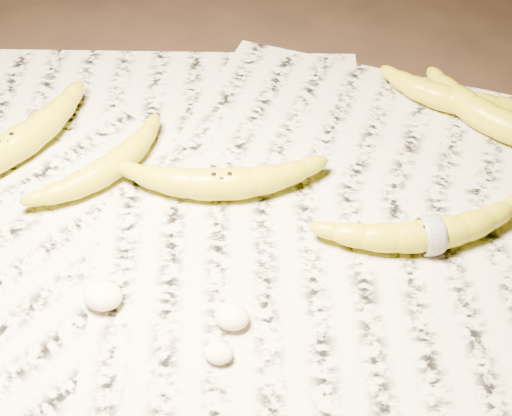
% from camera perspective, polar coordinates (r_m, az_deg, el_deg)
% --- Properties ---
extents(ground, '(3.00, 3.00, 0.00)m').
position_cam_1_polar(ground, '(0.76, -2.56, -3.96)').
color(ground, black).
rests_on(ground, ground).
extents(newspaper_patch, '(0.90, 0.70, 0.01)m').
position_cam_1_polar(newspaper_patch, '(0.77, -0.14, -2.12)').
color(newspaper_patch, '#B9B69F').
rests_on(newspaper_patch, ground).
extents(banana_left_a, '(0.18, 0.23, 0.04)m').
position_cam_1_polar(banana_left_a, '(0.89, -19.28, 4.62)').
color(banana_left_a, gold).
rests_on(banana_left_a, newspaper_patch).
extents(banana_left_b, '(0.13, 0.17, 0.03)m').
position_cam_1_polar(banana_left_b, '(0.84, -11.72, 3.30)').
color(banana_left_b, gold).
rests_on(banana_left_b, newspaper_patch).
extents(banana_center, '(0.21, 0.11, 0.04)m').
position_cam_1_polar(banana_center, '(0.80, -2.73, 2.11)').
color(banana_center, gold).
rests_on(banana_center, newspaper_patch).
extents(banana_taped, '(0.22, 0.13, 0.04)m').
position_cam_1_polar(banana_taped, '(0.77, 13.81, -1.92)').
color(banana_taped, gold).
rests_on(banana_taped, newspaper_patch).
extents(banana_upper_a, '(0.20, 0.16, 0.04)m').
position_cam_1_polar(banana_upper_a, '(0.93, 18.48, 6.86)').
color(banana_upper_a, gold).
rests_on(banana_upper_a, newspaper_patch).
extents(banana_upper_b, '(0.18, 0.09, 0.03)m').
position_cam_1_polar(banana_upper_b, '(0.95, 15.34, 8.56)').
color(banana_upper_b, gold).
rests_on(banana_upper_b, newspaper_patch).
extents(measuring_tape, '(0.02, 0.04, 0.04)m').
position_cam_1_polar(measuring_tape, '(0.77, 13.81, -1.92)').
color(measuring_tape, white).
rests_on(measuring_tape, newspaper_patch).
extents(flesh_chunk_a, '(0.04, 0.03, 0.02)m').
position_cam_1_polar(flesh_chunk_a, '(0.72, -12.21, -6.70)').
color(flesh_chunk_a, '#FFF5C5').
rests_on(flesh_chunk_a, newspaper_patch).
extents(flesh_chunk_b, '(0.03, 0.03, 0.02)m').
position_cam_1_polar(flesh_chunk_b, '(0.69, -1.96, -8.52)').
color(flesh_chunk_b, '#FFF5C5').
rests_on(flesh_chunk_b, newspaper_patch).
extents(flesh_chunk_c, '(0.03, 0.02, 0.02)m').
position_cam_1_polar(flesh_chunk_c, '(0.67, -3.03, -11.31)').
color(flesh_chunk_c, '#FFF5C5').
rests_on(flesh_chunk_c, newspaper_patch).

